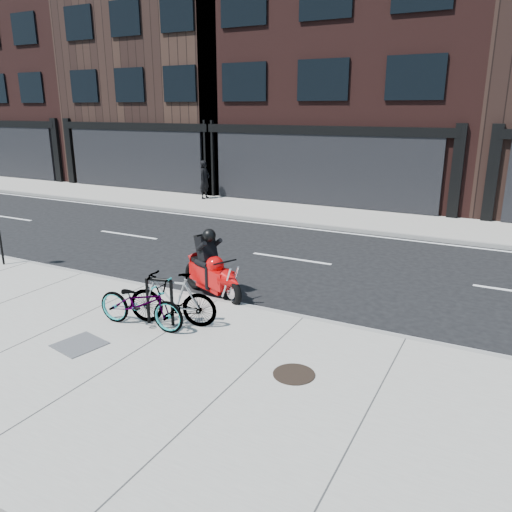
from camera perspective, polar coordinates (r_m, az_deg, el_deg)
The scene contains 13 objects.
ground at distance 12.50m, azimuth 0.36°, elevation -2.67°, with size 120.00×120.00×0.00m, color black.
sidewalk_near at distance 8.70m, azimuth -15.20°, elevation -11.81°, with size 60.00×6.00×0.13m, color gray.
sidewalk_far at distance 19.46m, azimuth 10.87°, elevation 4.23°, with size 60.00×3.50×0.13m, color gray.
building_west at distance 37.18m, azimuth -21.30°, elevation 19.54°, with size 10.00×10.00×13.50m, color black.
building_midwest at distance 30.52m, azimuth -7.73°, elevation 19.93°, with size 10.00×10.00×12.00m, color black.
building_center at distance 26.27m, azimuth 11.96°, elevation 23.06°, with size 12.00×10.00×14.50m, color black.
bike_rack at distance 9.65m, azimuth -10.97°, elevation -4.64°, with size 0.54×0.18×0.93m.
bicycle_front at distance 9.62m, azimuth -13.04°, elevation -5.26°, with size 0.64×1.84×0.97m, color gray.
bicycle_rear at distance 9.60m, azimuth -9.54°, elevation -4.84°, with size 0.49×1.74×1.05m, color gray.
motorcycle at distance 11.09m, azimuth -4.85°, elevation -1.74°, with size 2.02×1.15×1.59m.
pedestrian at distance 23.08m, azimuth -5.87°, elevation 8.68°, with size 0.63×0.41×1.73m, color black.
manhole_cover at distance 8.00m, azimuth 4.36°, elevation -13.31°, with size 0.66×0.66×0.01m, color black.
utility_grate at distance 9.40m, azimuth -19.52°, elevation -9.51°, with size 0.75×0.75×0.01m, color #535356.
Camera 1 is at (5.39, -10.51, 4.11)m, focal length 35.00 mm.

